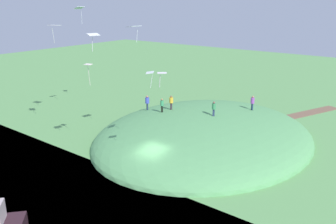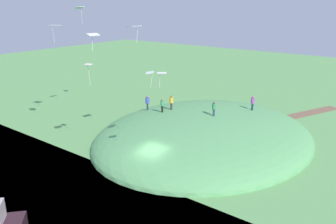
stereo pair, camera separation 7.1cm
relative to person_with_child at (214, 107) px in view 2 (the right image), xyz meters
name	(u,v)px [view 2 (the right image)]	position (x,y,z in m)	size (l,w,h in m)	color
ground_plane	(151,169)	(-10.00, 0.51, -3.52)	(160.00, 160.00, 0.00)	#5C9653
grass_hill	(204,137)	(-0.49, 0.77, -3.52)	(26.57, 22.54, 5.02)	#56995B
dirt_path	(308,113)	(15.48, -5.77, -3.50)	(10.94, 1.75, 0.04)	brown
person_with_child	(214,107)	(0.00, 0.00, 0.00)	(0.56, 0.56, 1.63)	navy
person_near_shore	(171,101)	(-0.29, 5.52, -0.19)	(0.51, 0.51, 1.70)	#372A33
person_watching_kites	(162,104)	(-1.67, 5.80, -0.26)	(0.51, 0.51, 1.63)	black
person_on_hilltop	(147,101)	(-0.95, 8.63, -0.60)	(0.65, 0.65, 1.80)	#1F2D49
person_walking_path	(253,101)	(5.67, -1.93, -0.30)	(0.61, 0.61, 1.73)	#1C304B
kite_0	(54,26)	(-8.82, 14.59, 8.40)	(1.12, 1.37, 1.89)	silver
kite_1	(88,67)	(-11.42, 6.43, 5.33)	(0.61, 0.78, 2.04)	white
kite_2	(150,73)	(-9.96, 0.50, 5.21)	(1.09, 1.03, 1.40)	white
kite_3	(93,35)	(-13.64, 2.96, 8.41)	(1.01, 0.83, 1.38)	white
kite_4	(79,9)	(-6.06, 13.71, 10.12)	(1.04, 0.70, 1.86)	white
kite_6	(162,74)	(-12.72, -2.92, 6.01)	(0.77, 0.80, 1.08)	white
kite_8	(134,27)	(-8.78, 3.24, 8.76)	(1.25, 0.95, 1.41)	white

